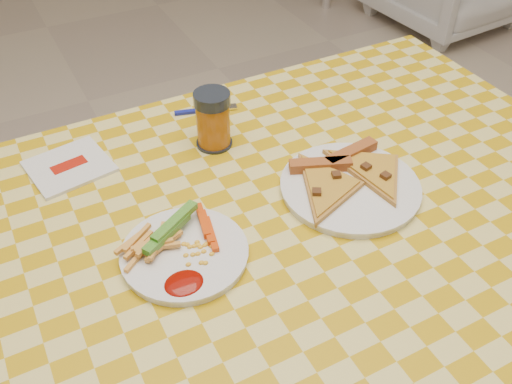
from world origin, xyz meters
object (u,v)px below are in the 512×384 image
at_px(table, 278,246).
at_px(drink_glass, 213,120).
at_px(plate_left, 185,255).
at_px(plate_right, 350,188).

height_order(table, drink_glass, drink_glass).
xyz_separation_m(plate_left, drink_glass, (0.17, 0.25, 0.05)).
xyz_separation_m(plate_right, drink_glass, (-0.16, 0.24, 0.05)).
bearing_deg(plate_right, table, 179.97).
bearing_deg(table, plate_left, -175.79).
distance_m(table, plate_right, 0.16).
relative_size(plate_left, plate_right, 0.81).
xyz_separation_m(table, plate_left, (-0.18, -0.01, 0.08)).
height_order(plate_right, drink_glass, drink_glass).
height_order(plate_left, plate_right, same).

